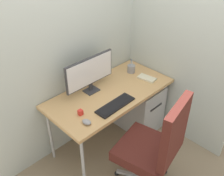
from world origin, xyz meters
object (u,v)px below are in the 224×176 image
object	(u,v)px
keyboard	(115,105)
pen_holder	(131,69)
mouse	(87,122)
desk_clamp_accessory	(80,112)
monitor	(90,72)
office_chair	(155,146)
filing_cabinet	(138,105)
notebook	(147,78)

from	to	relation	value
keyboard	pen_holder	xyz separation A→B (m)	(0.61, 0.33, 0.04)
keyboard	mouse	world-z (taller)	mouse
desk_clamp_accessory	monitor	bearing A→B (deg)	35.25
office_chair	pen_holder	distance (m)	1.08
filing_cabinet	keyboard	size ratio (longest dim) A/B	1.39
keyboard	pen_holder	size ratio (longest dim) A/B	2.73
pen_holder	desk_clamp_accessory	xyz separation A→B (m)	(-0.94, -0.19, -0.02)
mouse	pen_holder	world-z (taller)	pen_holder
office_chair	desk_clamp_accessory	xyz separation A→B (m)	(-0.32, 0.67, 0.19)
filing_cabinet	monitor	world-z (taller)	monitor
mouse	desk_clamp_accessory	world-z (taller)	desk_clamp_accessory
filing_cabinet	desk_clamp_accessory	bearing A→B (deg)	-176.87
filing_cabinet	pen_holder	bearing A→B (deg)	88.41
monitor	office_chair	bearing A→B (deg)	-91.15
filing_cabinet	notebook	bearing A→B (deg)	-81.00
mouse	desk_clamp_accessory	size ratio (longest dim) A/B	1.73
filing_cabinet	monitor	size ratio (longest dim) A/B	1.02
desk_clamp_accessory	notebook	bearing A→B (deg)	-2.47
mouse	notebook	xyz separation A→B (m)	(0.99, 0.10, -0.01)
monitor	pen_holder	size ratio (longest dim) A/B	3.74
filing_cabinet	mouse	world-z (taller)	mouse
keyboard	desk_clamp_accessory	size ratio (longest dim) A/B	8.18
desk_clamp_accessory	pen_holder	bearing A→B (deg)	11.68
office_chair	desk_clamp_accessory	world-z (taller)	office_chair
office_chair	mouse	world-z (taller)	office_chair
office_chair	keyboard	xyz separation A→B (m)	(0.01, 0.53, 0.17)
keyboard	desk_clamp_accessory	world-z (taller)	desk_clamp_accessory
office_chair	monitor	bearing A→B (deg)	88.85
keyboard	pen_holder	world-z (taller)	pen_holder
keyboard	mouse	distance (m)	0.37
office_chair	filing_cabinet	size ratio (longest dim) A/B	1.81
monitor	keyboard	xyz separation A→B (m)	(-0.00, -0.38, -0.22)
mouse	pen_holder	distance (m)	1.04
desk_clamp_accessory	keyboard	bearing A→B (deg)	-22.86
notebook	pen_holder	bearing A→B (deg)	84.16
office_chair	keyboard	world-z (taller)	office_chair
filing_cabinet	desk_clamp_accessory	xyz separation A→B (m)	(-0.94, -0.05, 0.46)
office_chair	pen_holder	size ratio (longest dim) A/B	6.87
mouse	office_chair	bearing A→B (deg)	-64.10
notebook	office_chair	bearing A→B (deg)	-143.90
keyboard	notebook	bearing A→B (deg)	9.07
pen_holder	desk_clamp_accessory	bearing A→B (deg)	-168.32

